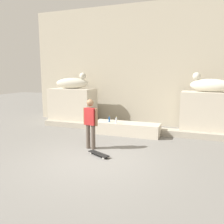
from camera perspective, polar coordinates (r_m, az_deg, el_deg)
The scene contains 12 objects.
ground_plane at distance 6.88m, azimuth -4.34°, elevation -11.88°, with size 40.00×40.00×0.00m, color slate.
facade_wall at distance 11.71m, azimuth 7.22°, elevation 11.16°, with size 11.45×0.60×5.75m, color #B8AE97.
pedestal_left at distance 11.75m, azimuth -9.58°, elevation 1.37°, with size 2.18×1.17×1.77m, color beige.
pedestal_right at distance 10.20m, azimuth 22.60°, elevation -0.42°, with size 2.18×1.17×1.77m, color beige.
statue_reclining_left at distance 11.64m, azimuth -9.56°, elevation 7.07°, with size 1.68×0.86×0.78m.
statue_reclining_right at distance 10.09m, azimuth 22.81°, elevation 6.16°, with size 1.69×0.91×0.78m.
ledge_block at distance 9.65m, azimuth 3.59°, elevation -4.08°, with size 2.73×0.80×0.50m, color beige.
skater at distance 7.73m, azimuth -5.31°, elevation -2.38°, with size 0.54×0.24×1.67m.
skateboard at distance 7.25m, azimuth -3.28°, elevation -10.19°, with size 0.81×0.53×0.08m.
bottle_clear at distance 9.46m, azimuth 1.06°, elevation -2.07°, with size 0.07×0.07×0.28m.
bottle_blue at distance 9.70m, azimuth -0.68°, elevation -1.84°, with size 0.06×0.06×0.27m.
stair_step at distance 10.12m, azimuth 4.38°, elevation -4.18°, with size 8.46×0.50×0.25m, color #A9A08F.
Camera 1 is at (2.72, -5.81, 2.48)m, focal length 37.30 mm.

